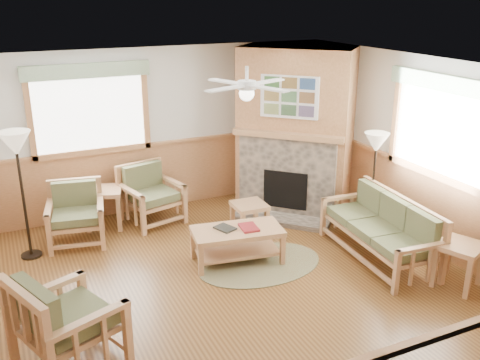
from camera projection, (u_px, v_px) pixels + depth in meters
name	position (u px, v px, depth m)	size (l,w,h in m)	color
floor	(235.00, 288.00, 6.73)	(6.00, 6.00, 0.01)	brown
ceiling	(234.00, 71.00, 5.83)	(6.00, 6.00, 0.01)	white
wall_back	(159.00, 130.00, 8.84)	(6.00, 0.02, 2.70)	silver
wall_front	(413.00, 322.00, 3.72)	(6.00, 0.02, 2.70)	silver
wall_right	(429.00, 155.00, 7.48)	(0.02, 6.00, 2.70)	silver
wainscot	(235.00, 248.00, 6.55)	(6.00, 6.00, 1.10)	#AB7246
fireplace	(296.00, 130.00, 8.85)	(2.20, 2.20, 2.70)	#AB7246
window_back	(85.00, 61.00, 7.97)	(1.90, 0.16, 1.50)	white
window_right	(449.00, 72.00, 6.90)	(0.16, 1.90, 1.50)	white
ceiling_fan	(247.00, 70.00, 6.21)	(1.24, 1.24, 0.36)	white
sofa	(379.00, 229.00, 7.34)	(0.77, 1.88, 0.86)	#B27F53
armchair_back_left	(76.00, 215.00, 7.79)	(0.79, 0.79, 0.88)	#B27F53
armchair_back_right	(152.00, 195.00, 8.50)	(0.82, 0.82, 0.92)	#B27F53
armchair_left	(68.00, 319.00, 5.23)	(0.88, 0.88, 0.99)	#B27F53
coffee_table	(237.00, 245.00, 7.30)	(1.22, 0.61, 0.49)	#B27F53
end_table_chairs	(104.00, 208.00, 8.37)	(0.56, 0.54, 0.62)	#B27F53
end_table_sofa	(458.00, 265.00, 6.68)	(0.52, 0.50, 0.58)	#B27F53
footstool	(249.00, 216.00, 8.30)	(0.49, 0.49, 0.43)	#B27F53
braided_rug	(260.00, 264.00, 7.29)	(1.75, 1.75, 0.01)	brown
floor_lamp_left	(23.00, 196.00, 7.22)	(0.42, 0.42, 1.82)	black
floor_lamp_right	(373.00, 184.00, 7.99)	(0.36, 0.36, 1.59)	black
book_red	(249.00, 226.00, 7.23)	(0.22, 0.30, 0.03)	maroon
book_dark	(225.00, 227.00, 7.21)	(0.20, 0.27, 0.03)	black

